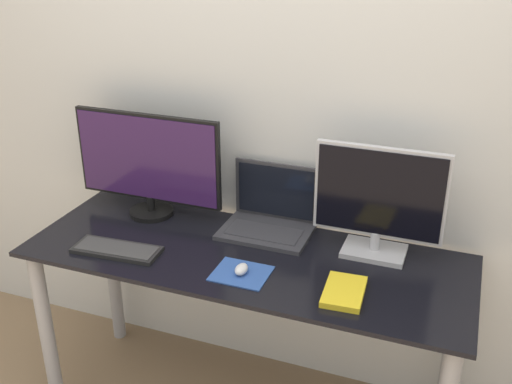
# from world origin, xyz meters

# --- Properties ---
(wall_back) EXTENTS (7.00, 0.05, 2.50)m
(wall_back) POSITION_xyz_m (0.00, 0.69, 1.25)
(wall_back) COLOR silver
(wall_back) RESTS_ON ground_plane
(desk) EXTENTS (1.72, 0.62, 0.78)m
(desk) POSITION_xyz_m (0.00, 0.31, 0.63)
(desk) COLOR black
(desk) RESTS_ON ground_plane
(monitor_left) EXTENTS (0.66, 0.19, 0.45)m
(monitor_left) POSITION_xyz_m (-0.51, 0.49, 1.02)
(monitor_left) COLOR black
(monitor_left) RESTS_ON desk
(monitor_right) EXTENTS (0.49, 0.17, 0.43)m
(monitor_right) POSITION_xyz_m (0.46, 0.49, 1.00)
(monitor_right) COLOR #B2B2B7
(monitor_right) RESTS_ON desk
(laptop) EXTENTS (0.36, 0.26, 0.26)m
(laptop) POSITION_xyz_m (0.02, 0.54, 0.84)
(laptop) COLOR #333338
(laptop) RESTS_ON desk
(keyboard) EXTENTS (0.35, 0.15, 0.02)m
(keyboard) POSITION_xyz_m (-0.47, 0.15, 0.79)
(keyboard) COLOR black
(keyboard) RESTS_ON desk
(mousepad) EXTENTS (0.20, 0.17, 0.00)m
(mousepad) POSITION_xyz_m (0.04, 0.17, 0.78)
(mousepad) COLOR #2D519E
(mousepad) RESTS_ON desk
(mouse) EXTENTS (0.04, 0.07, 0.03)m
(mouse) POSITION_xyz_m (0.04, 0.17, 0.80)
(mouse) COLOR silver
(mouse) RESTS_ON mousepad
(book) EXTENTS (0.15, 0.21, 0.02)m
(book) POSITION_xyz_m (0.42, 0.18, 0.79)
(book) COLOR yellow
(book) RESTS_ON desk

